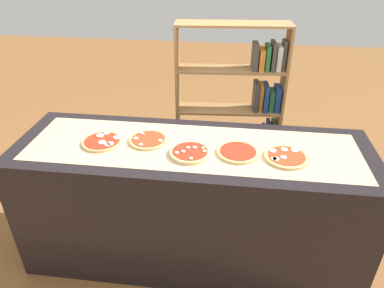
% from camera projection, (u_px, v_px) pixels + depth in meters
% --- Properties ---
extents(ground_plane, '(12.00, 12.00, 0.00)m').
position_uv_depth(ground_plane, '(192.00, 249.00, 2.64)').
color(ground_plane, brown).
extents(counter, '(2.24, 0.73, 0.90)m').
position_uv_depth(counter, '(192.00, 203.00, 2.41)').
color(counter, black).
rests_on(counter, ground_plane).
extents(parchment_paper, '(2.04, 0.56, 0.00)m').
position_uv_depth(parchment_paper, '(192.00, 147.00, 2.18)').
color(parchment_paper, tan).
rests_on(parchment_paper, counter).
extents(pizza_mozzarella_0, '(0.25, 0.25, 0.02)m').
position_uv_depth(pizza_mozzarella_0, '(102.00, 142.00, 2.21)').
color(pizza_mozzarella_0, '#DBB26B').
rests_on(pizza_mozzarella_0, parchment_paper).
extents(pizza_mushroom_1, '(0.25, 0.25, 0.02)m').
position_uv_depth(pizza_mushroom_1, '(148.00, 140.00, 2.23)').
color(pizza_mushroom_1, '#DBB26B').
rests_on(pizza_mushroom_1, parchment_paper).
extents(pizza_mushroom_2, '(0.25, 0.25, 0.03)m').
position_uv_depth(pizza_mushroom_2, '(190.00, 153.00, 2.09)').
color(pizza_mushroom_2, '#E5C17F').
rests_on(pizza_mushroom_2, parchment_paper).
extents(pizza_plain_3, '(0.25, 0.25, 0.02)m').
position_uv_depth(pizza_plain_3, '(238.00, 152.00, 2.10)').
color(pizza_plain_3, '#DBB26B').
rests_on(pizza_plain_3, parchment_paper).
extents(pizza_mozzarella_4, '(0.26, 0.26, 0.02)m').
position_uv_depth(pizza_mozzarella_4, '(286.00, 157.00, 2.06)').
color(pizza_mozzarella_4, '#DBB26B').
rests_on(pizza_mozzarella_4, parchment_paper).
extents(bookshelf, '(0.92, 0.29, 1.46)m').
position_uv_depth(bookshelf, '(243.00, 109.00, 3.05)').
color(bookshelf, '#A87A47').
rests_on(bookshelf, ground_plane).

